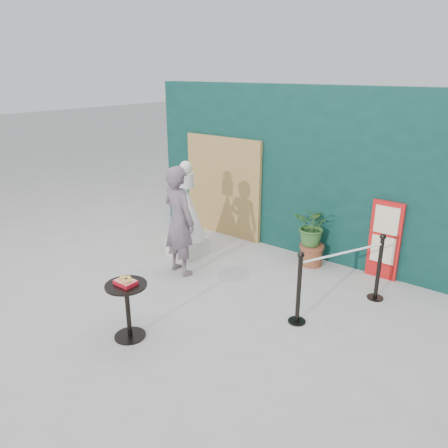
% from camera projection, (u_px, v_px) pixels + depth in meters
% --- Properties ---
extents(ground, '(60.00, 60.00, 0.00)m').
position_uv_depth(ground, '(171.00, 313.00, 6.14)').
color(ground, '#ADAAA5').
rests_on(ground, ground).
extents(back_wall, '(6.00, 0.30, 3.00)m').
position_uv_depth(back_wall, '(290.00, 170.00, 7.96)').
color(back_wall, '#0A2F29').
rests_on(back_wall, ground).
extents(bamboo_fence, '(1.80, 0.08, 2.00)m').
position_uv_depth(bamboo_fence, '(223.00, 187.00, 8.79)').
color(bamboo_fence, tan).
rests_on(bamboo_fence, ground).
extents(woman, '(0.73, 0.54, 1.82)m').
position_uv_depth(woman, '(179.00, 221.00, 7.10)').
color(woman, slate).
rests_on(woman, ground).
extents(menu_board, '(0.50, 0.07, 1.30)m').
position_uv_depth(menu_board, '(385.00, 240.00, 7.00)').
color(menu_board, red).
rests_on(menu_board, ground).
extents(statue, '(0.68, 0.68, 1.75)m').
position_uv_depth(statue, '(187.00, 218.00, 7.87)').
color(statue, silver).
rests_on(statue, ground).
extents(cafe_table, '(0.52, 0.52, 0.75)m').
position_uv_depth(cafe_table, '(127.00, 302.00, 5.44)').
color(cafe_table, black).
rests_on(cafe_table, ground).
extents(food_basket, '(0.26, 0.19, 0.11)m').
position_uv_depth(food_basket, '(126.00, 282.00, 5.35)').
color(food_basket, red).
rests_on(food_basket, cafe_table).
extents(planter, '(0.63, 0.54, 1.06)m').
position_uv_depth(planter, '(313.00, 232.00, 7.46)').
color(planter, brown).
rests_on(planter, ground).
extents(stanchion_barrier, '(0.84, 1.54, 1.03)m').
position_uv_depth(stanchion_barrier, '(341.00, 278.00, 6.07)').
color(stanchion_barrier, black).
rests_on(stanchion_barrier, ground).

